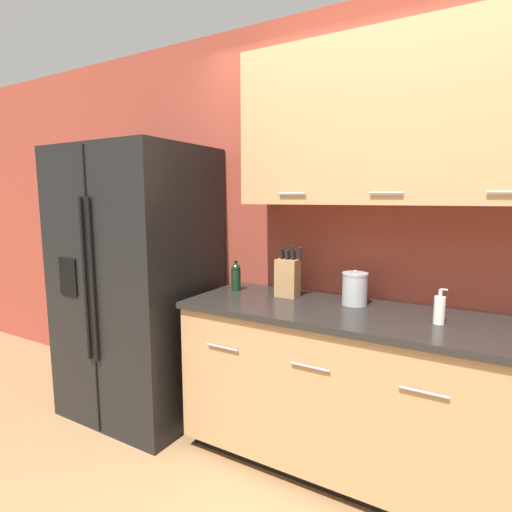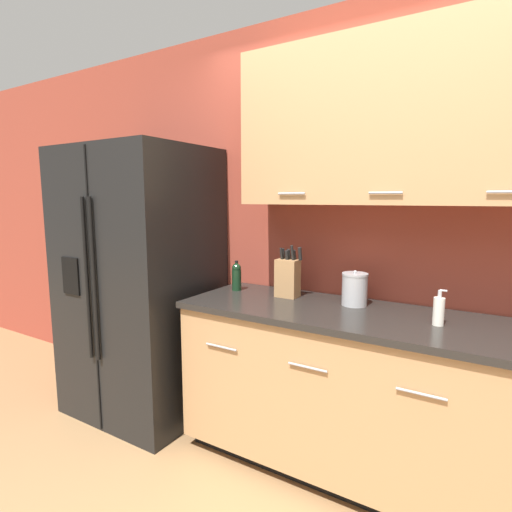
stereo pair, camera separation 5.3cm
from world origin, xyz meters
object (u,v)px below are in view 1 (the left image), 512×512
object	(u,v)px
steel_canister	(355,289)
refrigerator	(139,283)
knife_block	(288,277)
soap_dispenser	(439,310)
oil_bottle	(236,276)

from	to	relation	value
steel_canister	refrigerator	bearing A→B (deg)	-172.13
refrigerator	knife_block	bearing A→B (deg)	9.75
knife_block	soap_dispenser	size ratio (longest dim) A/B	1.85
refrigerator	soap_dispenser	xyz separation A→B (m)	(1.91, 0.06, 0.07)
refrigerator	knife_block	world-z (taller)	refrigerator
soap_dispenser	oil_bottle	xyz separation A→B (m)	(-1.21, 0.11, 0.02)
soap_dispenser	oil_bottle	world-z (taller)	oil_bottle
refrigerator	soap_dispenser	distance (m)	1.91
soap_dispenser	steel_canister	xyz separation A→B (m)	(-0.45, 0.15, 0.02)
soap_dispenser	oil_bottle	distance (m)	1.21
refrigerator	steel_canister	xyz separation A→B (m)	(1.46, 0.20, 0.09)
oil_bottle	steel_canister	world-z (taller)	steel_canister
refrigerator	soap_dispenser	world-z (taller)	refrigerator
knife_block	steel_canister	bearing A→B (deg)	2.88
knife_block	soap_dispenser	world-z (taller)	knife_block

